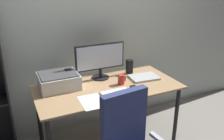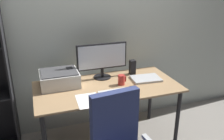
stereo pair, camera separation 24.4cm
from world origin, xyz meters
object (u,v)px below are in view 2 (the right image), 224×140
at_px(monitor, 102,58).
at_px(keyboard, 113,92).
at_px(mouse, 133,89).
at_px(coffee_mug, 121,80).
at_px(printer, 59,78).
at_px(speaker_left, 70,75).
at_px(laptop, 146,79).
at_px(speaker_right, 132,67).
at_px(desk, 107,93).

relative_size(monitor, keyboard, 1.98).
height_order(mouse, coffee_mug, coffee_mug).
relative_size(keyboard, printer, 0.72).
distance_m(keyboard, speaker_left, 0.55).
bearing_deg(laptop, keyboard, -151.63).
bearing_deg(monitor, speaker_left, -178.79).
xyz_separation_m(monitor, keyboard, (-0.02, -0.42, -0.23)).
relative_size(speaker_left, printer, 0.42).
bearing_deg(coffee_mug, mouse, -70.91).
xyz_separation_m(mouse, speaker_right, (0.17, 0.43, 0.07)).
height_order(speaker_left, printer, speaker_left).
relative_size(monitor, printer, 1.44).
xyz_separation_m(mouse, laptop, (0.25, 0.22, -0.01)).
bearing_deg(coffee_mug, desk, 173.01).
distance_m(desk, printer, 0.54).
bearing_deg(speaker_right, laptop, -69.38).
bearing_deg(coffee_mug, keyboard, -133.40).
relative_size(mouse, speaker_right, 0.56).
bearing_deg(speaker_right, monitor, 178.79).
distance_m(mouse, coffee_mug, 0.19).
xyz_separation_m(desk, speaker_right, (0.39, 0.23, 0.17)).
relative_size(coffee_mug, speaker_left, 0.64).
height_order(monitor, speaker_left, monitor).
bearing_deg(speaker_right, keyboard, -133.52).
bearing_deg(speaker_left, desk, -32.41).
bearing_deg(desk, laptop, 2.33).
relative_size(monitor, speaker_left, 3.39).
bearing_deg(monitor, laptop, -25.60).
xyz_separation_m(monitor, speaker_left, (-0.37, -0.01, -0.15)).
relative_size(speaker_right, printer, 0.42).
bearing_deg(printer, desk, -20.36).
distance_m(mouse, speaker_left, 0.72).
height_order(speaker_right, printer, speaker_right).
height_order(laptop, speaker_right, speaker_right).
height_order(coffee_mug, printer, printer).
relative_size(coffee_mug, printer, 0.27).
relative_size(desk, speaker_right, 8.99).
height_order(desk, printer, printer).
bearing_deg(laptop, monitor, 159.33).
relative_size(desk, keyboard, 5.27).
distance_m(monitor, keyboard, 0.48).
relative_size(desk, monitor, 2.65).
bearing_deg(desk, speaker_right, 30.37).
relative_size(laptop, speaker_left, 1.88).
bearing_deg(speaker_left, monitor, 1.21).
relative_size(monitor, speaker_right, 3.39).
bearing_deg(monitor, speaker_right, -1.21).
xyz_separation_m(keyboard, laptop, (0.47, 0.20, 0.00)).
height_order(mouse, laptop, mouse).
xyz_separation_m(monitor, printer, (-0.49, -0.06, -0.15)).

